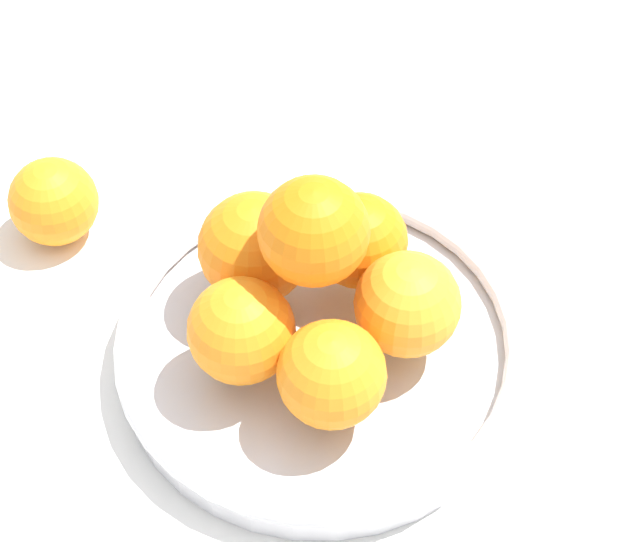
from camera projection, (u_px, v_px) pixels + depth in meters
ground_plane at (320, 361)px, 0.79m from camera, size 4.00×4.00×0.00m
fruit_bowl at (320, 347)px, 0.78m from camera, size 0.30×0.30×0.04m
orange_pile at (313, 286)px, 0.73m from camera, size 0.20×0.19×0.14m
stray_orange at (54, 202)px, 0.85m from camera, size 0.07×0.07×0.07m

